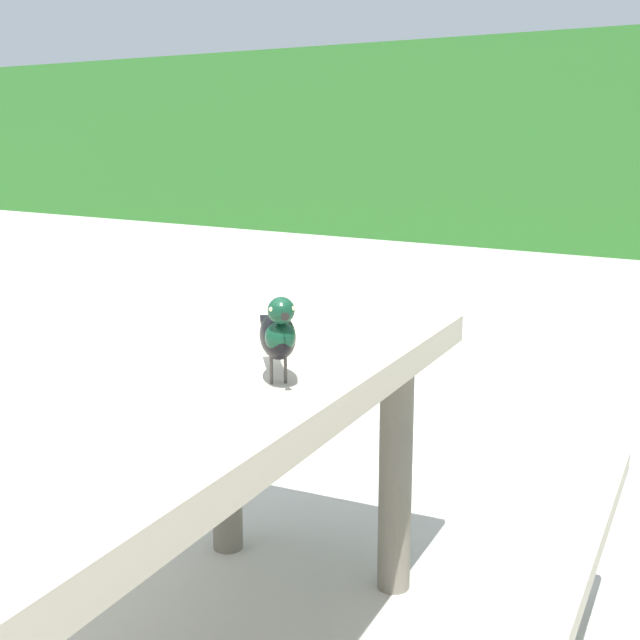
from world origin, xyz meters
The scene contains 2 objects.
picnic_table_foreground centered at (0.28, 0.04, 0.56)m, with size 1.91×1.94×0.74m.
bird_grackle centered at (0.50, 0.19, 0.84)m, with size 0.22×0.22×0.18m.
Camera 1 is at (1.47, -1.12, 1.23)m, focal length 47.91 mm.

